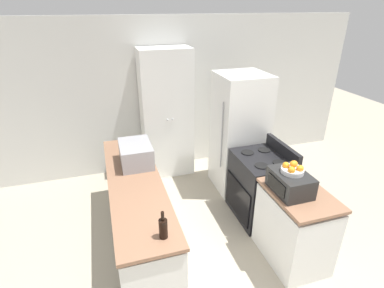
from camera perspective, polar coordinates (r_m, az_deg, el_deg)
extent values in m
cube|color=silver|center=(5.23, -4.83, 9.06)|extent=(7.00, 0.06, 2.60)
cube|color=silver|center=(3.81, -10.27, -13.08)|extent=(0.58, 2.35, 0.84)
cube|color=#896047|center=(3.53, -10.86, -7.04)|extent=(0.60, 2.40, 0.04)
cube|color=silver|center=(3.74, 18.80, -15.05)|extent=(0.58, 0.81, 0.84)
cube|color=#896047|center=(3.46, 19.89, -9.01)|extent=(0.60, 0.83, 0.04)
cube|color=white|center=(5.02, -4.87, 5.63)|extent=(0.83, 0.47, 2.15)
sphere|color=#B2B2B7|center=(4.78, -4.68, 4.62)|extent=(0.03, 0.03, 0.03)
sphere|color=#B2B2B7|center=(4.80, -3.74, 4.73)|extent=(0.03, 0.03, 0.03)
cube|color=black|center=(4.27, 12.75, -7.99)|extent=(0.64, 0.80, 0.91)
cube|color=black|center=(4.20, 8.64, -10.12)|extent=(0.02, 0.70, 0.50)
cube|color=black|center=(4.16, 16.94, -1.01)|extent=(0.06, 0.76, 0.16)
cylinder|color=black|center=(3.84, 13.11, -4.05)|extent=(0.17, 0.17, 0.01)
cylinder|color=black|center=(4.13, 10.53, -1.59)|extent=(0.17, 0.17, 0.01)
cylinder|color=black|center=(3.97, 16.33, -3.46)|extent=(0.17, 0.17, 0.01)
cylinder|color=black|center=(4.25, 13.60, -1.11)|extent=(0.17, 0.17, 0.01)
cube|color=white|center=(4.69, 8.95, 2.00)|extent=(0.71, 0.73, 1.85)
cylinder|color=gray|center=(4.34, 5.71, 1.56)|extent=(0.02, 0.02, 1.02)
cube|color=#939399|center=(3.81, -10.66, -1.84)|extent=(0.38, 0.53, 0.27)
cube|color=black|center=(3.80, -7.66, -1.71)|extent=(0.01, 0.33, 0.19)
cylinder|color=black|center=(2.68, -5.50, -15.76)|extent=(0.08, 0.08, 0.18)
cylinder|color=black|center=(2.59, -5.62, -13.52)|extent=(0.03, 0.03, 0.09)
cube|color=black|center=(3.38, 18.23, -6.98)|extent=(0.34, 0.45, 0.23)
cube|color=black|center=(3.29, 15.74, -7.55)|extent=(0.01, 0.32, 0.14)
cylinder|color=silver|center=(3.32, 18.57, -4.79)|extent=(0.24, 0.24, 0.05)
sphere|color=orange|center=(3.36, 18.90, -3.61)|extent=(0.07, 0.07, 0.07)
sphere|color=orange|center=(3.31, 17.46, -3.90)|extent=(0.07, 0.07, 0.07)
sphere|color=orange|center=(3.24, 18.44, -4.73)|extent=(0.07, 0.07, 0.07)
sphere|color=orange|center=(3.29, 19.90, -4.42)|extent=(0.07, 0.07, 0.07)
sphere|color=orange|center=(3.28, 18.75, -3.65)|extent=(0.07, 0.07, 0.07)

